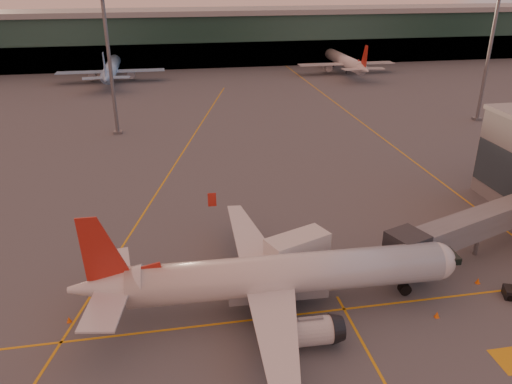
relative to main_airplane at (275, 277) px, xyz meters
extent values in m
plane|color=#4C4F54|center=(1.51, -6.34, -3.56)|extent=(600.00, 600.00, 0.00)
cube|color=gold|center=(1.51, -1.34, -3.55)|extent=(80.00, 0.25, 0.01)
cube|color=gold|center=(-8.49, 38.66, -3.55)|extent=(31.30, 115.98, 0.01)
cube|color=gold|center=(31.51, 63.66, -3.55)|extent=(0.25, 160.00, 0.01)
cube|color=#19382D|center=(1.51, 135.66, 4.44)|extent=(400.00, 18.00, 16.00)
cube|color=gray|center=(1.51, 135.66, 13.24)|extent=(400.00, 20.00, 1.60)
cube|color=black|center=(1.51, 127.16, 0.44)|extent=(400.00, 1.00, 8.00)
cylinder|color=slate|center=(-18.49, 59.66, 8.94)|extent=(0.70, 0.70, 25.00)
cube|color=slate|center=(-18.49, 59.66, -3.31)|extent=(1.60, 1.60, 0.50)
cylinder|color=slate|center=(56.51, 55.66, 8.94)|extent=(0.70, 0.70, 25.00)
cube|color=slate|center=(56.51, 55.66, -3.31)|extent=(1.60, 1.60, 0.50)
cylinder|color=silver|center=(1.25, -0.04, 0.20)|extent=(29.34, 4.59, 3.75)
sphere|color=silver|center=(15.86, -0.46, 0.20)|extent=(3.68, 3.68, 3.68)
cube|color=black|center=(16.93, -0.49, 0.67)|extent=(1.76, 2.49, 0.66)
cone|color=silver|center=(-15.15, 0.44, 0.48)|extent=(6.52, 3.75, 3.57)
cube|color=silver|center=(-14.89, -2.78, 0.57)|extent=(4.00, 6.48, 0.19)
cylinder|color=silver|center=(1.80, -5.76, -1.87)|extent=(3.99, 2.55, 2.44)
cylinder|color=black|center=(-0.96, -2.41, -2.71)|extent=(1.73, 1.36, 1.69)
cylinder|color=black|center=(-0.96, -2.41, -2.19)|extent=(0.34, 0.34, 1.03)
cube|color=silver|center=(-14.70, 3.63, 0.57)|extent=(3.68, 6.36, 0.19)
cylinder|color=silver|center=(2.12, 5.65, -1.87)|extent=(3.99, 2.55, 2.44)
cylinder|color=black|center=(-0.82, 2.46, -2.71)|extent=(1.73, 1.36, 1.69)
cylinder|color=black|center=(-0.82, 2.46, -2.19)|extent=(0.34, 0.34, 1.03)
cube|color=slate|center=(0.18, -0.01, -1.02)|extent=(9.35, 3.27, 1.50)
cylinder|color=black|center=(13.01, -0.37, -2.71)|extent=(1.20, 0.78, 1.18)
cube|color=slate|center=(24.50, 5.58, 0.50)|extent=(22.92, 10.61, 2.70)
cube|color=#2D3035|center=(13.99, 2.09, 0.50)|extent=(4.37, 4.37, 3.00)
cube|color=#2D3035|center=(15.49, 2.99, -2.36)|extent=(1.60, 2.40, 2.40)
cylinder|color=black|center=(15.49, 1.89, -3.16)|extent=(0.80, 0.40, 0.80)
cylinder|color=black|center=(15.49, 4.09, -3.16)|extent=(0.80, 0.40, 0.80)
cylinder|color=slate|center=(24.50, 5.58, -2.18)|extent=(0.50, 0.50, 2.75)
cube|color=#A14317|center=(3.62, 4.57, -2.71)|extent=(4.34, 3.84, 1.69)
cube|color=silver|center=(3.30, 4.44, -0.07)|extent=(7.10, 5.04, 3.15)
cylinder|color=black|center=(2.24, 2.56, -3.05)|extent=(1.09, 0.74, 1.01)
cylinder|color=black|center=(6.00, 4.07, -3.05)|extent=(1.09, 0.74, 1.01)
cylinder|color=black|center=(22.85, -2.98, -3.24)|extent=(0.68, 0.48, 0.62)
cone|color=orange|center=(21.48, 0.29, -3.25)|extent=(0.49, 0.49, 0.62)
cube|color=orange|center=(21.48, 0.29, -3.54)|extent=(0.42, 0.42, 0.03)
cone|color=orange|center=(-18.92, 1.40, -3.27)|extent=(0.45, 0.45, 0.57)
cube|color=orange|center=(-18.92, 1.40, -3.54)|extent=(0.39, 0.39, 0.03)
cone|color=orange|center=(0.08, 17.19, -3.27)|extent=(0.45, 0.45, 0.58)
cube|color=orange|center=(0.08, 17.19, -3.54)|extent=(0.39, 0.39, 0.03)
cone|color=orange|center=(14.57, -4.01, -3.25)|extent=(0.48, 0.48, 0.62)
cube|color=orange|center=(14.57, -4.01, -3.54)|extent=(0.42, 0.42, 0.03)
camera|label=1|loc=(-8.69, -37.89, 26.02)|focal=35.00mm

